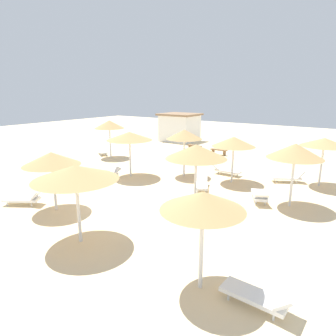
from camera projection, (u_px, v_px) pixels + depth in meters
The scene contains 22 objects.
ground_plane at pixel (133, 204), 14.70m from camera, with size 80.00×80.00×0.00m, color beige.
parasol_0 at pixel (196, 152), 13.99m from camera, with size 2.95×2.95×2.99m.
parasol_1 at pixel (51, 159), 13.38m from camera, with size 2.58×2.58×2.76m.
parasol_2 at pixel (295, 151), 13.75m from camera, with size 2.57×2.57×3.08m.
parasol_3 at pixel (129, 136), 18.77m from camera, with size 2.91×2.91×2.94m.
parasol_4 at pixel (234, 142), 17.58m from camera, with size 2.57×2.57×2.82m.
parasol_5 at pixel (109, 124), 24.39m from camera, with size 2.49×2.49×3.12m.
parasol_6 at pixel (324, 142), 16.90m from camera, with size 2.61×2.61×2.85m.
parasol_7 at pixel (203, 201), 7.79m from camera, with size 2.30×2.30×2.87m.
parasol_8 at pixel (75, 173), 10.37m from camera, with size 3.03×3.03×2.91m.
parasol_9 at pixel (184, 135), 18.96m from camera, with size 2.32×2.32×3.05m.
lounger_0 at pixel (202, 183), 16.91m from camera, with size 1.46×1.95×0.75m.
lounger_1 at pixel (24, 198), 14.51m from camera, with size 1.92×1.54×0.77m.
lounger_2 at pixel (260, 195), 14.97m from camera, with size 1.40×1.99×0.69m.
lounger_3 at pixel (106, 174), 18.78m from camera, with size 1.17×2.01×0.65m.
lounger_4 at pixel (226, 170), 19.77m from camera, with size 1.93×0.75×0.69m.
lounger_5 at pixel (102, 151), 26.25m from camera, with size 1.93×1.59×0.70m.
lounger_6 at pixel (288, 177), 18.14m from camera, with size 1.92×1.49×0.79m.
lounger_7 at pixel (259, 296), 7.57m from camera, with size 1.91×0.73×0.74m.
bench_0 at pixel (194, 147), 28.04m from camera, with size 1.55×0.67×0.49m.
bench_1 at pixel (219, 151), 26.01m from camera, with size 1.51×0.44×0.49m.
beach_cabana at pixel (180, 127), 33.04m from camera, with size 4.05×3.57×3.06m.
Camera 1 is at (9.33, -10.30, 5.39)m, focal length 31.72 mm.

